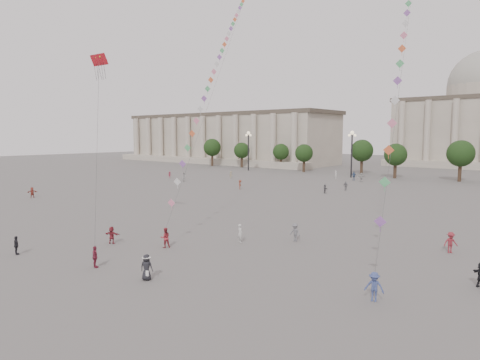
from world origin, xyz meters
The scene contains 26 objects.
ground centered at (0.00, 0.00, 0.00)m, with size 360.00×360.00×0.00m, color #555250.
hall_west centered at (-75.00, 93.89, 8.43)m, with size 84.00×26.22×17.20m.
tree_row centered at (0.00, 78.00, 5.39)m, with size 137.12×5.12×8.00m.
lamp_post_far_west centered at (-45.00, 70.00, 7.35)m, with size 2.00×0.90×10.65m.
lamp_post_mid_west centered at (-15.00, 70.00, 7.35)m, with size 2.00×0.90×10.65m.
person_crowd_0 centered at (-11.90, 64.69, 0.96)m, with size 1.12×0.47×1.92m, color #38537F.
person_crowd_1 centered at (-38.49, 40.28, 0.95)m, with size 0.92×0.72×1.90m, color #ADADA9.
person_crowd_2 centered at (-46.03, 42.78, 0.75)m, with size 0.97×0.56×1.50m, color #96293E.
person_crowd_4 centered at (-9.77, 63.70, 0.94)m, with size 1.74×0.55×1.88m, color #B0B0AC.
person_crowd_6 centered at (6.73, 11.98, 0.86)m, with size 1.11×0.64×1.71m, color slate.
person_crowd_8 centered at (18.76, 16.94, 0.89)m, with size 1.15×0.66×1.77m, color maroon.
person_crowd_10 centered at (-16.69, 65.85, 0.89)m, with size 0.65×0.42×1.77m, color silver.
person_crowd_12 centered at (-6.87, 42.73, 0.75)m, with size 1.40×0.45×1.51m, color #58575C.
person_crowd_13 centered at (3.10, 8.45, 0.86)m, with size 0.63×0.41×1.72m, color beige.
person_crowd_16 centered at (-5.97, 48.58, 0.80)m, with size 0.94×0.39×1.60m, color #5C5C60.
person_crowd_17 centered at (-21.22, 37.79, 0.84)m, with size 1.08×0.62×1.68m, color brown.
person_crowd_18 centered at (-39.73, 9.21, 0.82)m, with size 1.51×0.48×1.63m, color maroon.
person_crowd_19 centered at (-35.21, 51.41, 0.78)m, with size 1.00×0.58×1.55m, color gray.
tourist_0 centered at (-0.42, -4.10, 0.81)m, with size 0.95×0.40×1.63m, color maroon.
tourist_1 centered at (-8.48, -6.31, 0.77)m, with size 0.90×0.38×1.54m, color black.
tourist_2 centered at (-5.59, 0.76, 0.78)m, with size 1.45×0.46×1.57m, color maroon.
kite_flyer_0 centered at (-0.81, 2.95, 0.88)m, with size 0.85×0.67×1.76m, color #9C2A34.
kite_flyer_1 centered at (17.98, 2.87, 0.88)m, with size 1.14×0.65×1.76m, color #38467E.
hat_person centered at (4.68, -3.37, 0.92)m, with size 1.03×0.90×1.77m.
dragon_kite centered at (-9.63, 2.66, 16.10)m, with size 5.79×3.75×19.20m.
kite_train_west centered at (-14.73, 26.12, 21.66)m, with size 26.73×43.51×63.73m.
Camera 1 is at (27.44, -20.92, 9.81)m, focal length 32.00 mm.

